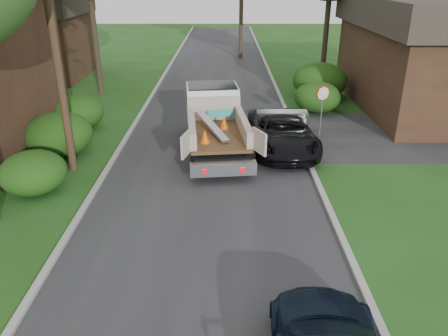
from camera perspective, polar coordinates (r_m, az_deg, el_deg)
ground at (r=13.23m, az=-2.63°, el=-9.12°), size 120.00×120.00×0.00m
road at (r=22.27m, az=-1.44°, el=5.16°), size 8.00×90.00×0.02m
curb_left at (r=22.74m, az=-11.87°, el=5.20°), size 0.20×90.00×0.12m
curb_right at (r=22.51m, az=9.09°, el=5.21°), size 0.20×90.00×0.12m
stop_sign at (r=21.28m, az=12.74°, el=8.65°), size 0.71×0.32×2.48m
utility_pole at (r=17.28m, az=-21.35°, el=15.68°), size 2.42×1.25×10.00m
house_left_far at (r=36.19m, az=-23.69°, el=15.57°), size 7.56×7.56×6.00m
house_right at (r=28.23m, az=26.97°, el=13.31°), size 9.72×12.96×6.20m
hedge_left_a at (r=16.92m, az=-23.65°, el=-0.54°), size 2.34×2.34×1.53m
hedge_left_b at (r=19.97m, az=-20.80°, el=4.10°), size 2.86×2.86×1.87m
hedge_left_c at (r=23.23m, az=-18.61°, el=6.89°), size 2.60×2.60×1.70m
hedge_right_a at (r=25.41m, az=12.08°, el=9.04°), size 2.60×2.60×1.70m
hedge_right_b at (r=28.35m, az=12.38°, el=11.09°), size 3.38×3.38×2.21m
flatbed_truck at (r=19.76m, az=-1.27°, el=6.80°), size 3.40×6.84×2.50m
black_pickup at (r=19.60m, az=7.62°, el=4.71°), size 2.91×5.84×1.59m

